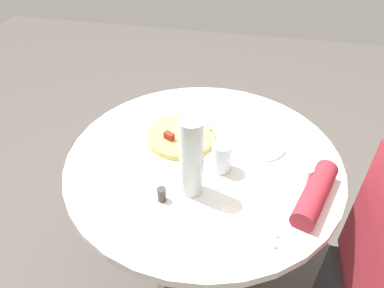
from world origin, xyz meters
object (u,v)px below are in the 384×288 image
at_px(salt_shaker, 308,175).
at_px(fork, 243,236).
at_px(person_seated, 384,285).
at_px(water_bottle, 191,158).
at_px(knife, 247,226).
at_px(dining_table, 203,191).
at_px(bread_plate, 261,145).
at_px(pepper_shaker, 162,194).
at_px(breakfast_pizza, 181,136).
at_px(water_glass, 222,157).
at_px(pizza_plate, 181,140).

bearing_deg(salt_shaker, fork, -34.41).
relative_size(person_seated, water_bottle, 4.26).
height_order(knife, salt_shaker, salt_shaker).
bearing_deg(knife, person_seated, 14.76).
height_order(dining_table, knife, knife).
bearing_deg(salt_shaker, person_seated, 57.90).
distance_m(bread_plate, fork, 0.41).
xyz_separation_m(fork, salt_shaker, (-0.26, 0.18, 0.02)).
distance_m(bread_plate, salt_shaker, 0.22).
bearing_deg(dining_table, knife, 32.24).
distance_m(dining_table, fork, 0.40).
bearing_deg(water_bottle, pepper_shaker, -53.22).
bearing_deg(breakfast_pizza, fork, 35.03).
bearing_deg(water_glass, pizza_plate, -125.18).
bearing_deg(fork, pepper_shaker, 169.68).
relative_size(salt_shaker, pepper_shaker, 1.14).
xyz_separation_m(dining_table, water_bottle, (0.17, -0.01, 0.31)).
bearing_deg(bread_plate, water_bottle, -36.89).
distance_m(breakfast_pizza, pepper_shaker, 0.29).
xyz_separation_m(salt_shaker, pepper_shaker, (0.17, -0.43, -0.00)).
bearing_deg(pepper_shaker, person_seated, 89.94).
relative_size(breakfast_pizza, bread_plate, 1.41).
distance_m(dining_table, water_bottle, 0.35).
height_order(salt_shaker, pepper_shaker, salt_shaker).
xyz_separation_m(person_seated, fork, (0.09, -0.45, 0.24)).
distance_m(water_glass, pepper_shaker, 0.24).
relative_size(bread_plate, knife, 0.99).
bearing_deg(knife, dining_table, 130.62).
xyz_separation_m(person_seated, salt_shaker, (-0.17, -0.28, 0.26)).
bearing_deg(knife, salt_shaker, 60.77).
bearing_deg(water_glass, water_bottle, -33.44).
bearing_deg(pizza_plate, pepper_shaker, 2.07).
xyz_separation_m(dining_table, breakfast_pizza, (-0.07, -0.10, 0.20)).
bearing_deg(bread_plate, dining_table, -62.48).
bearing_deg(pizza_plate, water_bottle, 21.07).
bearing_deg(pizza_plate, dining_table, 55.72).
height_order(breakfast_pizza, bread_plate, breakfast_pizza).
relative_size(knife, water_glass, 1.71).
bearing_deg(water_bottle, knife, 58.83).
height_order(knife, water_bottle, water_bottle).
bearing_deg(knife, water_bottle, 157.21).
distance_m(breakfast_pizza, bread_plate, 0.29).
height_order(fork, knife, same).
height_order(knife, water_glass, water_glass).
bearing_deg(water_bottle, breakfast_pizza, -159.19).
bearing_deg(pepper_shaker, fork, 71.30).
height_order(breakfast_pizza, pepper_shaker, breakfast_pizza).
bearing_deg(fork, breakfast_pizza, 133.41).
bearing_deg(dining_table, breakfast_pizza, -124.64).
xyz_separation_m(person_seated, water_bottle, (-0.06, -0.63, 0.36)).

